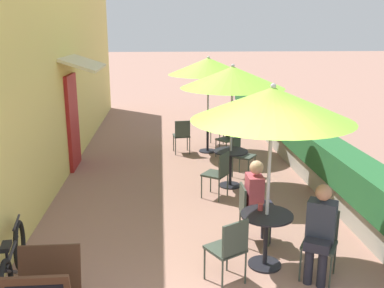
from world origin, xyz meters
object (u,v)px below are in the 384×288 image
(patio_umbrella_near, at_px, (272,104))
(cafe_chair_far_right, at_px, (229,136))
(cafe_chair_mid_left, at_px, (219,171))
(cafe_chair_far_back, at_px, (213,126))
(patio_umbrella_mid, at_px, (233,77))
(coffee_cup_near, at_px, (260,207))
(bicycle_leaning, at_px, (13,264))
(coffee_cup_far, at_px, (208,121))
(patio_table_mid, at_px, (230,162))
(seated_patron_near_left, at_px, (320,229))
(cafe_chair_mid_right, at_px, (241,153))
(patio_table_near, at_px, (266,231))
(cafe_chair_near_left, at_px, (321,238))
(seated_patron_near_right, at_px, (258,198))
(patio_table_far, at_px, (208,133))
(cafe_chair_near_back, at_px, (229,246))
(cafe_chair_far_left, at_px, (182,134))
(cafe_chair_near_right, at_px, (250,209))
(patio_umbrella_far, at_px, (208,66))

(patio_umbrella_near, xyz_separation_m, cafe_chair_far_right, (0.30, 5.06, -1.66))
(cafe_chair_mid_left, bearing_deg, cafe_chair_far_back, 29.10)
(patio_umbrella_mid, bearing_deg, cafe_chair_mid_left, -117.85)
(coffee_cup_near, bearing_deg, cafe_chair_far_back, 89.12)
(bicycle_leaning, bearing_deg, coffee_cup_far, 54.06)
(cafe_chair_far_back, xyz_separation_m, bicycle_leaning, (-3.17, -6.54, -0.18))
(patio_table_mid, bearing_deg, cafe_chair_mid_left, -117.85)
(seated_patron_near_left, relative_size, cafe_chair_mid_right, 1.44)
(patio_table_near, bearing_deg, patio_umbrella_mid, 89.74)
(cafe_chair_far_right, distance_m, coffee_cup_far, 0.78)
(cafe_chair_near_left, bearing_deg, cafe_chair_mid_right, -55.78)
(cafe_chair_mid_left, distance_m, bicycle_leaning, 3.93)
(coffee_cup_far, bearing_deg, seated_patron_near_left, -83.07)
(seated_patron_near_left, distance_m, cafe_chair_mid_right, 4.00)
(seated_patron_near_right, relative_size, patio_table_far, 1.70)
(cafe_chair_near_back, bearing_deg, seated_patron_near_left, -28.18)
(cafe_chair_far_left, bearing_deg, cafe_chair_near_right, -87.12)
(cafe_chair_near_back, distance_m, cafe_chair_far_right, 5.53)
(seated_patron_near_right, height_order, patio_table_mid, seated_patron_near_right)
(seated_patron_near_left, height_order, patio_table_mid, seated_patron_near_left)
(seated_patron_near_left, height_order, patio_umbrella_mid, patio_umbrella_mid)
(patio_umbrella_near, height_order, coffee_cup_far, patio_umbrella_near)
(seated_patron_near_left, relative_size, cafe_chair_mid_left, 1.44)
(patio_table_near, height_order, coffee_cup_near, coffee_cup_near)
(seated_patron_near_left, xyz_separation_m, cafe_chair_far_right, (-0.27, 5.43, -0.17))
(cafe_chair_mid_left, relative_size, coffee_cup_far, 9.67)
(seated_patron_near_right, distance_m, patio_umbrella_mid, 2.77)
(patio_umbrella_mid, bearing_deg, cafe_chair_far_left, 109.46)
(cafe_chair_near_left, height_order, coffee_cup_far, cafe_chair_near_left)
(cafe_chair_near_right, distance_m, cafe_chair_mid_right, 2.96)
(patio_table_far, bearing_deg, patio_umbrella_near, -88.29)
(patio_umbrella_near, distance_m, cafe_chair_far_right, 5.33)
(cafe_chair_near_right, distance_m, cafe_chair_far_back, 5.54)
(coffee_cup_near, xyz_separation_m, cafe_chair_far_back, (0.09, 6.08, -0.26))
(cafe_chair_mid_right, height_order, coffee_cup_far, cafe_chair_mid_right)
(cafe_chair_near_right, relative_size, cafe_chair_near_back, 1.00)
(patio_table_mid, height_order, bicycle_leaning, bicycle_leaning)
(patio_table_mid, xyz_separation_m, cafe_chair_far_back, (0.02, 3.20, 0.02))
(seated_patron_near_left, relative_size, patio_umbrella_far, 0.52)
(bicycle_leaning, bearing_deg, patio_table_far, 53.87)
(seated_patron_near_left, bearing_deg, cafe_chair_near_left, -90.00)
(coffee_cup_near, bearing_deg, patio_umbrella_mid, 88.63)
(seated_patron_near_left, xyz_separation_m, cafe_chair_near_right, (-0.65, 1.05, -0.17))
(cafe_chair_near_right, xyz_separation_m, cafe_chair_near_back, (-0.47, -1.09, 0.00))
(patio_table_near, bearing_deg, cafe_chair_far_right, 86.64)
(patio_table_near, relative_size, patio_umbrella_mid, 0.30)
(coffee_cup_far, height_order, bicycle_leaning, coffee_cup_far)
(cafe_chair_near_left, relative_size, cafe_chair_mid_right, 1.00)
(patio_table_mid, relative_size, patio_umbrella_mid, 0.30)
(cafe_chair_far_right, height_order, bicycle_leaning, cafe_chair_far_right)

